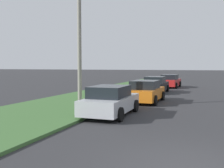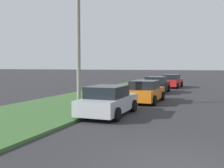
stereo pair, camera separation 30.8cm
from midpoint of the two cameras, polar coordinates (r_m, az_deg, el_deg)
The scene contains 7 objects.
ground at distance 6.97m, azimuth 14.77°, elevation -16.81°, with size 300.00×300.00×0.00m, color #2D2D30.
grass_median at distance 18.65m, azimuth -6.16°, elevation -3.50°, with size 60.00×6.00×0.12m, color #3D6633.
parked_car_silver at distance 13.31m, azimuth -0.11°, elevation -3.60°, with size 4.31×2.04×1.47m.
parked_car_orange at distance 18.22m, azimuth 7.52°, elevation -1.61°, with size 4.33×2.07×1.47m.
parked_car_black at distance 24.87m, azimuth 9.71°, elevation -0.17°, with size 4.30×2.02×1.47m.
parked_car_red at distance 31.06m, azimuth 12.76°, elevation 0.59°, with size 4.39×2.19×1.47m.
streetlight at distance 16.06m, azimuth -5.48°, elevation 10.80°, with size 0.45×2.88×7.50m.
Camera 2 is at (-6.44, -0.78, 2.45)m, focal length 43.22 mm.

